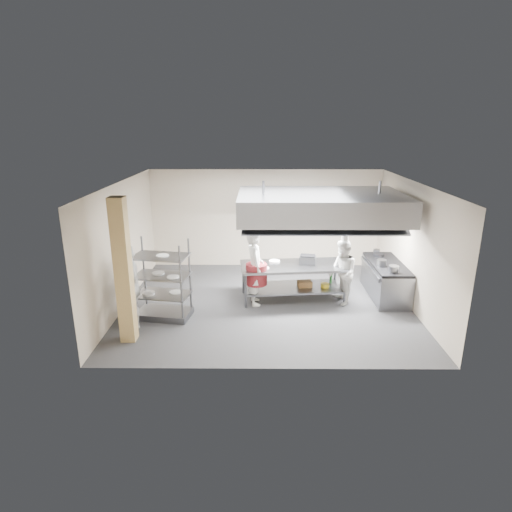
{
  "coord_description": "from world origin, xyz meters",
  "views": [
    {
      "loc": [
        -0.21,
        -9.89,
        4.34
      ],
      "look_at": [
        -0.27,
        0.2,
        1.17
      ],
      "focal_mm": 30.0,
      "sensor_mm": 36.0,
      "label": 1
    }
  ],
  "objects_px": {
    "cooking_range": "(385,281)",
    "pass_rack": "(162,280)",
    "griddle": "(308,260)",
    "chef_line": "(342,272)",
    "chef_head": "(255,268)",
    "stockpot": "(382,263)",
    "chef_plating": "(130,286)",
    "island": "(293,282)"
  },
  "relations": [
    {
      "from": "cooking_range",
      "to": "chef_head",
      "type": "bearing_deg",
      "value": -171.42
    },
    {
      "from": "chef_plating",
      "to": "griddle",
      "type": "xyz_separation_m",
      "value": [
        4.03,
        1.66,
        0.08
      ]
    },
    {
      "from": "island",
      "to": "stockpot",
      "type": "bearing_deg",
      "value": -6.84
    },
    {
      "from": "pass_rack",
      "to": "cooking_range",
      "type": "xyz_separation_m",
      "value": [
        5.49,
        1.3,
        -0.5
      ]
    },
    {
      "from": "island",
      "to": "pass_rack",
      "type": "relative_size",
      "value": 1.43
    },
    {
      "from": "chef_line",
      "to": "stockpot",
      "type": "relative_size",
      "value": 6.8
    },
    {
      "from": "pass_rack",
      "to": "chef_plating",
      "type": "xyz_separation_m",
      "value": [
        -0.59,
        -0.45,
        0.02
      ]
    },
    {
      "from": "cooking_range",
      "to": "chef_plating",
      "type": "bearing_deg",
      "value": -163.98
    },
    {
      "from": "chef_plating",
      "to": "griddle",
      "type": "distance_m",
      "value": 4.36
    },
    {
      "from": "griddle",
      "to": "stockpot",
      "type": "bearing_deg",
      "value": 5.91
    },
    {
      "from": "chef_head",
      "to": "chef_plating",
      "type": "distance_m",
      "value": 2.97
    },
    {
      "from": "island",
      "to": "pass_rack",
      "type": "bearing_deg",
      "value": -165.69
    },
    {
      "from": "chef_head",
      "to": "griddle",
      "type": "distance_m",
      "value": 1.4
    },
    {
      "from": "island",
      "to": "griddle",
      "type": "bearing_deg",
      "value": 9.82
    },
    {
      "from": "pass_rack",
      "to": "griddle",
      "type": "bearing_deg",
      "value": 28.65
    },
    {
      "from": "chef_line",
      "to": "griddle",
      "type": "bearing_deg",
      "value": -124.97
    },
    {
      "from": "island",
      "to": "chef_plating",
      "type": "bearing_deg",
      "value": -162.53
    },
    {
      "from": "chef_plating",
      "to": "island",
      "type": "bearing_deg",
      "value": 89.31
    },
    {
      "from": "chef_head",
      "to": "stockpot",
      "type": "bearing_deg",
      "value": -93.66
    },
    {
      "from": "chef_head",
      "to": "cooking_range",
      "type": "bearing_deg",
      "value": -89.95
    },
    {
      "from": "chef_line",
      "to": "cooking_range",
      "type": "bearing_deg",
      "value": 102.48
    },
    {
      "from": "cooking_range",
      "to": "griddle",
      "type": "height_order",
      "value": "griddle"
    },
    {
      "from": "stockpot",
      "to": "pass_rack",
      "type": "bearing_deg",
      "value": -168.65
    },
    {
      "from": "pass_rack",
      "to": "stockpot",
      "type": "height_order",
      "value": "pass_rack"
    },
    {
      "from": "pass_rack",
      "to": "griddle",
      "type": "distance_m",
      "value": 3.65
    },
    {
      "from": "island",
      "to": "chef_plating",
      "type": "height_order",
      "value": "chef_plating"
    },
    {
      "from": "cooking_range",
      "to": "chef_plating",
      "type": "distance_m",
      "value": 6.35
    },
    {
      "from": "chef_plating",
      "to": "griddle",
      "type": "height_order",
      "value": "chef_plating"
    },
    {
      "from": "chef_head",
      "to": "stockpot",
      "type": "distance_m",
      "value": 3.18
    },
    {
      "from": "chef_head",
      "to": "stockpot",
      "type": "xyz_separation_m",
      "value": [
        3.17,
        0.27,
        0.05
      ]
    },
    {
      "from": "island",
      "to": "chef_line",
      "type": "bearing_deg",
      "value": -19.41
    },
    {
      "from": "cooking_range",
      "to": "chef_line",
      "type": "distance_m",
      "value": 1.38
    },
    {
      "from": "chef_line",
      "to": "chef_head",
      "type": "bearing_deg",
      "value": -98.25
    },
    {
      "from": "chef_head",
      "to": "griddle",
      "type": "xyz_separation_m",
      "value": [
        1.33,
        0.42,
        0.07
      ]
    },
    {
      "from": "chef_plating",
      "to": "stockpot",
      "type": "bearing_deg",
      "value": 80.68
    },
    {
      "from": "chef_line",
      "to": "griddle",
      "type": "distance_m",
      "value": 0.93
    },
    {
      "from": "chef_line",
      "to": "stockpot",
      "type": "bearing_deg",
      "value": 94.5
    },
    {
      "from": "chef_line",
      "to": "griddle",
      "type": "height_order",
      "value": "chef_line"
    },
    {
      "from": "cooking_range",
      "to": "pass_rack",
      "type": "bearing_deg",
      "value": -166.69
    },
    {
      "from": "chef_plating",
      "to": "cooking_range",
      "type": "bearing_deg",
      "value": 82.3
    },
    {
      "from": "cooking_range",
      "to": "chef_line",
      "type": "height_order",
      "value": "chef_line"
    },
    {
      "from": "chef_head",
      "to": "chef_line",
      "type": "distance_m",
      "value": 2.15
    }
  ]
}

